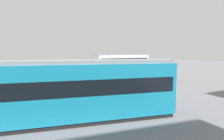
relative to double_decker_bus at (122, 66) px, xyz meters
name	(u,v)px	position (x,y,z in m)	size (l,w,h in m)	color
ground_plane	(98,83)	(5.40, 3.57, -1.94)	(160.00, 160.00, 0.00)	slate
double_decker_bus	(122,66)	(0.00, 0.00, 0.00)	(10.35, 4.05, 3.79)	white
tram_yellow	(71,90)	(11.16, 15.46, -0.05)	(13.03, 4.27, 3.65)	teal
pedestrian_near_railing	(83,82)	(8.58, 8.00, -0.93)	(0.38, 0.38, 1.74)	#33384C
pedestrian_crossing	(124,88)	(5.92, 12.25, -0.98)	(0.43, 0.43, 1.66)	#4C3F2D
pedestrian_railing	(69,91)	(10.37, 10.25, -1.20)	(6.60, 0.52, 1.08)	gray
info_sign	(8,81)	(15.09, 9.77, -0.13)	(1.17, 0.15, 2.59)	slate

